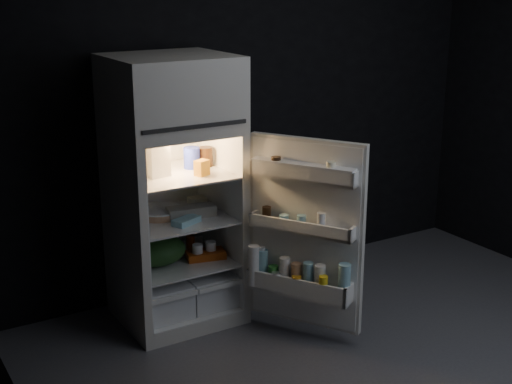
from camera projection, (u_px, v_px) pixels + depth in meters
floor at (395, 368)px, 4.26m from camera, size 4.00×3.40×0.00m
wall_back at (250, 103)px, 5.26m from camera, size 4.00×0.00×2.70m
wall_left at (39, 207)px, 2.88m from camera, size 0.00×3.40×2.70m
refrigerator at (172, 182)px, 4.66m from camera, size 0.76×0.71×1.78m
fridge_door at (303, 238)px, 4.45m from camera, size 0.54×0.71×1.22m
milk_jug at (156, 158)px, 4.51m from camera, size 0.16×0.16×0.24m
mayo_jar at (192, 158)px, 4.71m from camera, size 0.11×0.11×0.14m
jam_jar at (205, 157)px, 4.76m from camera, size 0.12×0.12×0.13m
amber_bottle at (139, 159)px, 4.51m from camera, size 0.11×0.11×0.22m
small_carton at (202, 168)px, 4.54m from camera, size 0.10×0.09×0.10m
egg_carton at (191, 211)px, 4.69m from camera, size 0.33×0.17×0.07m
pie at (159, 213)px, 4.71m from camera, size 0.40×0.40×0.04m
flat_package at (186, 221)px, 4.56m from camera, size 0.21×0.16×0.04m
wrapped_pkg at (197, 201)px, 4.95m from camera, size 0.12×0.10×0.05m
produce_bag at (158, 250)px, 4.67m from camera, size 0.46×0.43×0.20m
yogurt_tray at (206, 255)px, 4.79m from camera, size 0.28×0.19×0.05m
small_can_red at (191, 242)px, 4.97m from camera, size 0.08×0.08×0.09m
small_can_silver at (198, 242)px, 4.97m from camera, size 0.08×0.08×0.09m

